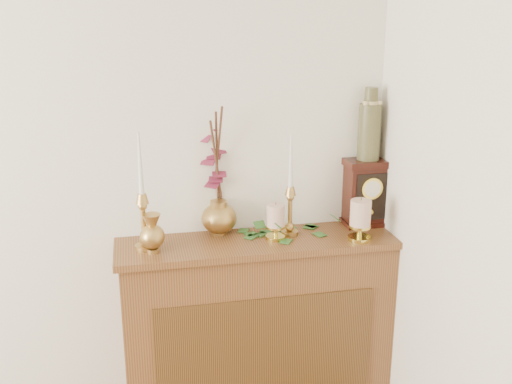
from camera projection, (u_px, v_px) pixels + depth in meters
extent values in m
cube|color=brown|center=(258.00, 336.00, 2.76)|extent=(1.20, 0.30, 0.90)
cube|color=brown|center=(266.00, 363.00, 2.63)|extent=(0.96, 0.01, 0.63)
cube|color=brown|center=(258.00, 242.00, 2.62)|extent=(1.24, 0.34, 0.03)
cylinder|color=tan|center=(145.00, 247.00, 2.50)|extent=(0.08, 0.08, 0.02)
sphere|color=tan|center=(145.00, 240.00, 2.49)|extent=(0.05, 0.05, 0.05)
cylinder|color=tan|center=(144.00, 224.00, 2.47)|extent=(0.02, 0.02, 0.15)
sphere|color=tan|center=(143.00, 206.00, 2.45)|extent=(0.04, 0.04, 0.04)
cone|color=tan|center=(142.00, 199.00, 2.44)|extent=(0.05, 0.05, 0.04)
cone|color=silver|center=(140.00, 164.00, 2.40)|extent=(0.02, 0.02, 0.26)
cylinder|color=tan|center=(290.00, 233.00, 2.66)|extent=(0.08, 0.08, 0.02)
sphere|color=tan|center=(290.00, 227.00, 2.66)|extent=(0.04, 0.04, 0.04)
cylinder|color=tan|center=(290.00, 213.00, 2.64)|extent=(0.02, 0.02, 0.13)
sphere|color=tan|center=(290.00, 197.00, 2.62)|extent=(0.03, 0.03, 0.03)
cone|color=tan|center=(290.00, 191.00, 2.61)|extent=(0.05, 0.05, 0.04)
cone|color=silver|center=(291.00, 161.00, 2.57)|extent=(0.02, 0.02, 0.24)
cylinder|color=tan|center=(153.00, 250.00, 2.47)|extent=(0.05, 0.05, 0.02)
sphere|color=tan|center=(152.00, 237.00, 2.45)|extent=(0.10, 0.10, 0.10)
cone|color=tan|center=(151.00, 220.00, 2.43)|extent=(0.08, 0.08, 0.05)
cylinder|color=tan|center=(219.00, 233.00, 2.68)|extent=(0.07, 0.07, 0.01)
ellipsoid|color=tan|center=(219.00, 218.00, 2.66)|extent=(0.16, 0.16, 0.14)
cylinder|color=tan|center=(219.00, 204.00, 2.64)|extent=(0.08, 0.08, 0.03)
cylinder|color=#472819|center=(216.00, 161.00, 2.59)|extent=(0.06, 0.09, 0.37)
cylinder|color=#472819|center=(217.00, 158.00, 2.59)|extent=(0.02, 0.08, 0.41)
cylinder|color=#472819|center=(218.00, 154.00, 2.58)|extent=(0.03, 0.15, 0.43)
cylinder|color=gold|center=(275.00, 237.00, 2.62)|extent=(0.09, 0.09, 0.02)
cylinder|color=gold|center=(276.00, 232.00, 2.61)|extent=(0.02, 0.02, 0.04)
cylinder|color=gold|center=(276.00, 227.00, 2.60)|extent=(0.08, 0.08, 0.01)
cylinder|color=beige|center=(276.00, 215.00, 2.59)|extent=(0.08, 0.08, 0.10)
cylinder|color=#472819|center=(276.00, 204.00, 2.57)|extent=(0.00, 0.00, 0.01)
cylinder|color=gold|center=(359.00, 238.00, 2.60)|extent=(0.10, 0.10, 0.02)
cylinder|color=gold|center=(360.00, 232.00, 2.59)|extent=(0.02, 0.02, 0.04)
cylinder|color=gold|center=(360.00, 226.00, 2.59)|extent=(0.09, 0.09, 0.01)
cylinder|color=beige|center=(361.00, 213.00, 2.57)|extent=(0.09, 0.09, 0.11)
cylinder|color=#472819|center=(361.00, 199.00, 2.55)|extent=(0.00, 0.00, 0.01)
cube|color=#2D5F24|center=(330.00, 225.00, 2.78)|extent=(0.06, 0.06, 0.00)
cube|color=#2D5F24|center=(343.00, 234.00, 2.66)|extent=(0.07, 0.06, 0.00)
cube|color=#2D5F24|center=(325.00, 227.00, 2.75)|extent=(0.06, 0.07, 0.00)
cube|color=#2D5F24|center=(287.00, 238.00, 2.62)|extent=(0.06, 0.07, 0.00)
cube|color=#2D5F24|center=(298.00, 235.00, 2.65)|extent=(0.06, 0.07, 0.00)
cube|color=#2D5F24|center=(255.00, 236.00, 2.64)|extent=(0.06, 0.06, 0.00)
cube|color=#2D5F24|center=(299.00, 240.00, 2.60)|extent=(0.07, 0.07, 0.00)
cube|color=#2D5F24|center=(295.00, 231.00, 2.69)|extent=(0.07, 0.07, 0.00)
cube|color=#2D5F24|center=(290.00, 235.00, 2.66)|extent=(0.07, 0.07, 0.00)
cube|color=#2D5F24|center=(268.00, 243.00, 2.56)|extent=(0.07, 0.06, 0.00)
cube|color=#2D5F24|center=(282.00, 231.00, 2.71)|extent=(0.06, 0.05, 0.00)
cube|color=#2D5F24|center=(278.00, 233.00, 2.68)|extent=(0.06, 0.06, 0.00)
cube|color=#2D5F24|center=(260.00, 225.00, 2.63)|extent=(0.04, 0.05, 0.03)
cube|color=#2D5F24|center=(278.00, 224.00, 2.58)|extent=(0.06, 0.05, 0.03)
cube|color=#2D5F24|center=(335.00, 218.00, 2.69)|extent=(0.06, 0.04, 0.03)
cube|color=#34120A|center=(364.00, 221.00, 2.80)|extent=(0.21, 0.15, 0.02)
cube|color=#34120A|center=(366.00, 194.00, 2.76)|extent=(0.19, 0.13, 0.27)
cube|color=#34120A|center=(367.00, 163.00, 2.72)|extent=(0.21, 0.15, 0.03)
cube|color=black|center=(371.00, 197.00, 2.70)|extent=(0.15, 0.01, 0.22)
cylinder|color=yellow|center=(372.00, 189.00, 2.69)|extent=(0.10, 0.01, 0.10)
cylinder|color=silver|center=(372.00, 189.00, 2.69)|extent=(0.07, 0.01, 0.07)
sphere|color=yellow|center=(370.00, 212.00, 2.73)|extent=(0.03, 0.03, 0.03)
cylinder|color=#172E24|center=(369.00, 132.00, 2.68)|extent=(0.10, 0.10, 0.25)
cylinder|color=#172E24|center=(371.00, 97.00, 2.63)|extent=(0.06, 0.06, 0.08)
cylinder|color=tan|center=(371.00, 103.00, 2.64)|extent=(0.07, 0.07, 0.02)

